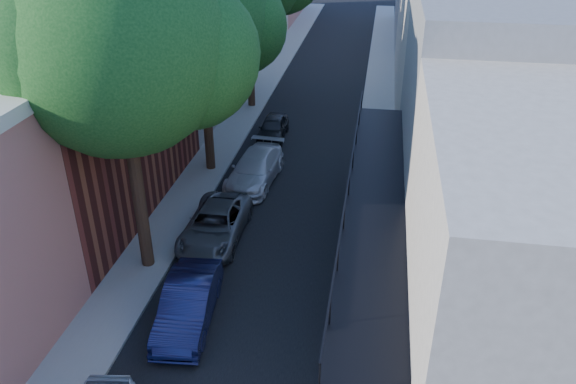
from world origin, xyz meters
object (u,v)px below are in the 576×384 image
at_px(oak_mid, 211,20).
at_px(parked_car_d, 255,169).
at_px(parked_car_e, 273,128).
at_px(oak_near, 135,47).
at_px(parked_car_c, 215,225).
at_px(parked_car_b, 188,304).

distance_m(oak_mid, parked_car_d, 6.78).
distance_m(parked_car_d, parked_car_e, 5.25).
xyz_separation_m(oak_near, parked_car_d, (1.97, 6.84, -7.19)).
height_order(oak_near, parked_car_c, oak_near).
xyz_separation_m(oak_mid, parked_car_d, (2.02, -1.13, -6.37)).
distance_m(oak_near, oak_mid, 8.01).
xyz_separation_m(oak_near, parked_car_c, (1.48, 1.87, -7.24)).
xyz_separation_m(parked_car_b, parked_car_e, (-0.16, 14.91, -0.09)).
bearing_deg(parked_car_d, parked_car_c, -91.05).
bearing_deg(parked_car_d, parked_car_b, -85.49).
relative_size(parked_car_b, parked_car_e, 1.20).
bearing_deg(parked_car_e, oak_mid, -115.04).
relative_size(oak_near, parked_car_e, 3.27).
xyz_separation_m(oak_mid, parked_car_c, (1.54, -6.10, -6.41)).
xyz_separation_m(oak_near, oak_mid, (-0.05, 7.97, -0.82)).
height_order(oak_near, parked_car_d, oak_near).
relative_size(parked_car_b, parked_car_d, 0.88).
bearing_deg(parked_car_b, oak_near, 119.43).
bearing_deg(oak_near, parked_car_c, 51.55).
bearing_deg(oak_mid, parked_car_b, -79.41).
distance_m(oak_near, parked_car_d, 10.12).
bearing_deg(parked_car_b, parked_car_e, 85.24).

